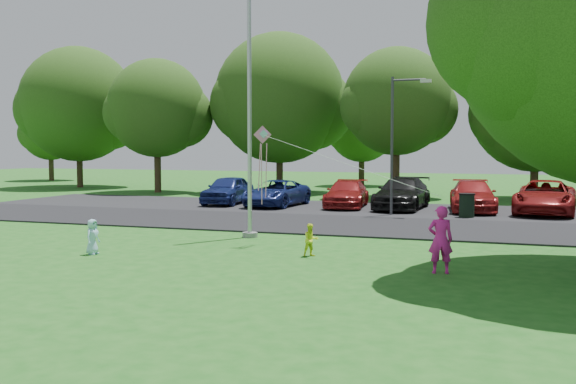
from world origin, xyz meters
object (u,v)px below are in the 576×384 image
(woman, at_px, (440,240))
(kite, at_px, (266,151))
(flagpole, at_px, (249,110))
(trash_can, at_px, (467,206))
(street_lamp, at_px, (398,133))
(child_yellow, at_px, (311,240))
(child_blue, at_px, (92,237))

(woman, distance_m, kite, 6.34)
(flagpole, bearing_deg, trash_can, 51.03)
(flagpole, distance_m, street_lamp, 8.78)
(flagpole, xyz_separation_m, woman, (6.53, -4.22, -3.37))
(trash_can, xyz_separation_m, kite, (-5.30, -9.54, 2.33))
(flagpole, xyz_separation_m, child_yellow, (2.97, -2.93, -3.72))
(child_blue, bearing_deg, child_yellow, -74.05)
(trash_can, bearing_deg, child_yellow, -107.73)
(child_yellow, distance_m, kite, 3.32)
(woman, distance_m, child_blue, 9.39)
(street_lamp, xyz_separation_m, kite, (-2.40, -9.54, -0.72))
(trash_can, distance_m, child_blue, 15.64)
(flagpole, relative_size, child_yellow, 11.18)
(trash_can, xyz_separation_m, woman, (0.06, -12.22, 0.27))
(woman, height_order, child_blue, woman)
(flagpole, bearing_deg, child_blue, -121.99)
(woman, bearing_deg, child_blue, -12.37)
(kite, bearing_deg, flagpole, 102.98)
(trash_can, height_order, kite, kite)
(kite, bearing_deg, child_blue, -167.23)
(trash_can, relative_size, kite, 0.18)
(flagpole, bearing_deg, street_lamp, 66.00)
(street_lamp, height_order, woman, street_lamp)
(child_yellow, xyz_separation_m, child_blue, (-5.82, -1.63, 0.04))
(trash_can, bearing_deg, kite, -119.07)
(child_yellow, bearing_deg, street_lamp, 47.35)
(flagpole, distance_m, kite, 2.33)
(flagpole, xyz_separation_m, trash_can, (6.47, 8.00, -3.63))
(street_lamp, bearing_deg, flagpole, -114.56)
(street_lamp, xyz_separation_m, trash_can, (2.91, -0.00, -3.05))
(flagpole, xyz_separation_m, street_lamp, (3.56, 8.00, -0.59))
(kite, bearing_deg, woman, -50.71)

